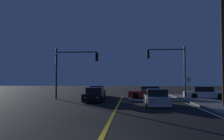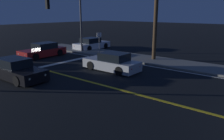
{
  "view_description": "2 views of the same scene",
  "coord_description": "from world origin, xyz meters",
  "px_view_note": "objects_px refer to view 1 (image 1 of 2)",
  "views": [
    {
      "loc": [
        1.02,
        -7.88,
        2.01
      ],
      "look_at": [
        -0.65,
        13.68,
        2.98
      ],
      "focal_mm": 38.08,
      "sensor_mm": 36.0,
      "label": 1
    },
    {
      "loc": [
        -9.42,
        1.57,
        4.23
      ],
      "look_at": [
        -0.01,
        9.06,
        1.06
      ],
      "focal_mm": 35.35,
      "sensor_mm": 36.0,
      "label": 2
    }
  ],
  "objects_px": {
    "car_parked_curb_silver": "(156,98)",
    "car_far_approaching_white": "(204,93)",
    "street_sign_corner": "(188,85)",
    "traffic_signal_near_right": "(171,63)",
    "traffic_signal_far_left": "(72,65)",
    "utility_pole_right": "(223,37)",
    "car_following_oncoming_red": "(148,93)",
    "car_distant_tail_charcoal": "(97,92)",
    "car_lead_oncoming_black": "(94,95)"
  },
  "relations": [
    {
      "from": "street_sign_corner",
      "to": "car_parked_curb_silver",
      "type": "bearing_deg",
      "value": -128.87
    },
    {
      "from": "car_far_approaching_white",
      "to": "car_following_oncoming_red",
      "type": "xyz_separation_m",
      "value": [
        -6.25,
        0.54,
        -0.0
      ]
    },
    {
      "from": "traffic_signal_far_left",
      "to": "car_following_oncoming_red",
      "type": "bearing_deg",
      "value": 17.55
    },
    {
      "from": "car_distant_tail_charcoal",
      "to": "car_following_oncoming_red",
      "type": "xyz_separation_m",
      "value": [
        6.2,
        -1.6,
        0.0
      ]
    },
    {
      "from": "traffic_signal_far_left",
      "to": "street_sign_corner",
      "type": "xyz_separation_m",
      "value": [
        12.03,
        -1.4,
        -2.15
      ]
    },
    {
      "from": "car_parked_curb_silver",
      "to": "traffic_signal_near_right",
      "type": "bearing_deg",
      "value": 71.38
    },
    {
      "from": "traffic_signal_near_right",
      "to": "car_lead_oncoming_black",
      "type": "bearing_deg",
      "value": 25.07
    },
    {
      "from": "car_far_approaching_white",
      "to": "traffic_signal_near_right",
      "type": "height_order",
      "value": "traffic_signal_near_right"
    },
    {
      "from": "traffic_signal_far_left",
      "to": "utility_pole_right",
      "type": "bearing_deg",
      "value": -26.5
    },
    {
      "from": "car_far_approaching_white",
      "to": "traffic_signal_far_left",
      "type": "distance_m",
      "value": 15.06
    },
    {
      "from": "car_following_oncoming_red",
      "to": "car_parked_curb_silver",
      "type": "bearing_deg",
      "value": 179.71
    },
    {
      "from": "traffic_signal_far_left",
      "to": "street_sign_corner",
      "type": "relative_size",
      "value": 2.35
    },
    {
      "from": "car_lead_oncoming_black",
      "to": "traffic_signal_far_left",
      "type": "bearing_deg",
      "value": -41.5
    },
    {
      "from": "car_following_oncoming_red",
      "to": "traffic_signal_far_left",
      "type": "relative_size",
      "value": 0.82
    },
    {
      "from": "traffic_signal_near_right",
      "to": "car_parked_curb_silver",
      "type": "bearing_deg",
      "value": 71.64
    },
    {
      "from": "car_lead_oncoming_black",
      "to": "car_distant_tail_charcoal",
      "type": "bearing_deg",
      "value": -85.78
    },
    {
      "from": "car_parked_curb_silver",
      "to": "car_following_oncoming_red",
      "type": "bearing_deg",
      "value": 90.23
    },
    {
      "from": "car_lead_oncoming_black",
      "to": "street_sign_corner",
      "type": "relative_size",
      "value": 1.98
    },
    {
      "from": "traffic_signal_near_right",
      "to": "traffic_signal_far_left",
      "type": "xyz_separation_m",
      "value": [
        -10.83,
        -1.4,
        -0.22
      ]
    },
    {
      "from": "car_distant_tail_charcoal",
      "to": "utility_pole_right",
      "type": "height_order",
      "value": "utility_pole_right"
    },
    {
      "from": "car_distant_tail_charcoal",
      "to": "car_lead_oncoming_black",
      "type": "bearing_deg",
      "value": 96.03
    },
    {
      "from": "car_distant_tail_charcoal",
      "to": "car_lead_oncoming_black",
      "type": "xyz_separation_m",
      "value": [
        0.69,
        -6.58,
        0.0
      ]
    },
    {
      "from": "car_parked_curb_silver",
      "to": "traffic_signal_far_left",
      "type": "bearing_deg",
      "value": 144.7
    },
    {
      "from": "street_sign_corner",
      "to": "car_following_oncoming_red",
      "type": "bearing_deg",
      "value": 132.5
    },
    {
      "from": "car_distant_tail_charcoal",
      "to": "car_parked_curb_silver",
      "type": "height_order",
      "value": "same"
    },
    {
      "from": "traffic_signal_far_left",
      "to": "utility_pole_right",
      "type": "xyz_separation_m",
      "value": [
        13.43,
        -6.7,
        1.62
      ]
    },
    {
      "from": "car_far_approaching_white",
      "to": "traffic_signal_far_left",
      "type": "xyz_separation_m",
      "value": [
        -14.58,
        -2.09,
        3.15
      ]
    },
    {
      "from": "car_parked_curb_silver",
      "to": "car_far_approaching_white",
      "type": "bearing_deg",
      "value": 52.02
    },
    {
      "from": "car_following_oncoming_red",
      "to": "street_sign_corner",
      "type": "bearing_deg",
      "value": -138.29
    },
    {
      "from": "car_lead_oncoming_black",
      "to": "street_sign_corner",
      "type": "distance_m",
      "value": 9.31
    },
    {
      "from": "car_far_approaching_white",
      "to": "car_following_oncoming_red",
      "type": "distance_m",
      "value": 6.27
    },
    {
      "from": "car_following_oncoming_red",
      "to": "traffic_signal_far_left",
      "type": "height_order",
      "value": "traffic_signal_far_left"
    },
    {
      "from": "car_lead_oncoming_black",
      "to": "car_following_oncoming_red",
      "type": "bearing_deg",
      "value": -139.64
    },
    {
      "from": "car_distant_tail_charcoal",
      "to": "car_far_approaching_white",
      "type": "relative_size",
      "value": 0.98
    },
    {
      "from": "car_distant_tail_charcoal",
      "to": "traffic_signal_far_left",
      "type": "distance_m",
      "value": 5.69
    },
    {
      "from": "car_parked_curb_silver",
      "to": "street_sign_corner",
      "type": "xyz_separation_m",
      "value": [
        3.62,
        4.49,
        1.0
      ]
    },
    {
      "from": "car_distant_tail_charcoal",
      "to": "car_parked_curb_silver",
      "type": "xyz_separation_m",
      "value": [
        6.27,
        -10.13,
        -0.0
      ]
    },
    {
      "from": "car_far_approaching_white",
      "to": "street_sign_corner",
      "type": "bearing_deg",
      "value": -35.0
    },
    {
      "from": "car_following_oncoming_red",
      "to": "traffic_signal_far_left",
      "type": "xyz_separation_m",
      "value": [
        -8.33,
        -2.63,
        3.15
      ]
    },
    {
      "from": "utility_pole_right",
      "to": "street_sign_corner",
      "type": "height_order",
      "value": "utility_pole_right"
    },
    {
      "from": "traffic_signal_near_right",
      "to": "traffic_signal_far_left",
      "type": "bearing_deg",
      "value": 7.37
    },
    {
      "from": "traffic_signal_near_right",
      "to": "street_sign_corner",
      "type": "xyz_separation_m",
      "value": [
        1.2,
        -2.8,
        -2.37
      ]
    },
    {
      "from": "car_far_approaching_white",
      "to": "street_sign_corner",
      "type": "height_order",
      "value": "street_sign_corner"
    },
    {
      "from": "car_following_oncoming_red",
      "to": "street_sign_corner",
      "type": "xyz_separation_m",
      "value": [
        3.7,
        -4.03,
        1.0
      ]
    },
    {
      "from": "car_parked_curb_silver",
      "to": "utility_pole_right",
      "type": "height_order",
      "value": "utility_pole_right"
    },
    {
      "from": "car_far_approaching_white",
      "to": "car_lead_oncoming_black",
      "type": "height_order",
      "value": "same"
    },
    {
      "from": "car_far_approaching_white",
      "to": "car_parked_curb_silver",
      "type": "xyz_separation_m",
      "value": [
        -6.18,
        -7.98,
        -0.0
      ]
    },
    {
      "from": "car_far_approaching_white",
      "to": "car_lead_oncoming_black",
      "type": "xyz_separation_m",
      "value": [
        -11.76,
        -4.44,
        -0.0
      ]
    },
    {
      "from": "car_far_approaching_white",
      "to": "utility_pole_right",
      "type": "xyz_separation_m",
      "value": [
        -1.15,
        -8.79,
        4.77
      ]
    },
    {
      "from": "utility_pole_right",
      "to": "car_far_approaching_white",
      "type": "bearing_deg",
      "value": 82.52
    }
  ]
}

